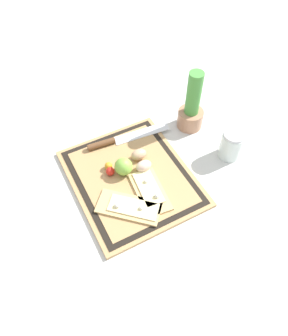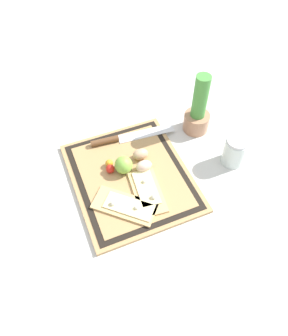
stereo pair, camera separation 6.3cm
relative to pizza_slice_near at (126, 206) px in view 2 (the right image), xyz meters
The scene contains 12 objects.
ground_plane 0.12m from the pizza_slice_near, 151.12° to the left, with size 6.00×6.00×0.00m, color silver.
cutting_board 0.12m from the pizza_slice_near, 151.12° to the left, with size 0.44×0.38×0.02m.
pizza_slice_near is the anchor object (origin of this frame).
pizza_slice_far 0.09m from the pizza_slice_near, 106.53° to the left, with size 0.18×0.11×0.02m.
knife 0.28m from the pizza_slice_near, 164.05° to the left, with size 0.06×0.31×0.02m.
egg_brown 0.20m from the pizza_slice_near, 144.75° to the left, with size 0.04×0.06×0.04m, color tan.
egg_pink 0.16m from the pizza_slice_near, 136.21° to the left, with size 0.04×0.06×0.04m, color beige.
lime 0.14m from the pizza_slice_near, 161.71° to the left, with size 0.06×0.06×0.06m, color #7FB742.
cherry_tomato_red 0.15m from the pizza_slice_near, behind, with size 0.03×0.03×0.03m, color red.
cherry_tomato_yellow 0.17m from the pizza_slice_near, behind, with size 0.03×0.03×0.03m, color gold.
herb_pot 0.44m from the pizza_slice_near, 122.14° to the left, with size 0.09×0.09×0.24m.
sauce_jar 0.41m from the pizza_slice_near, 95.63° to the left, with size 0.08×0.08×0.11m.
Camera 2 is at (0.61, -0.21, 0.89)m, focal length 35.00 mm.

